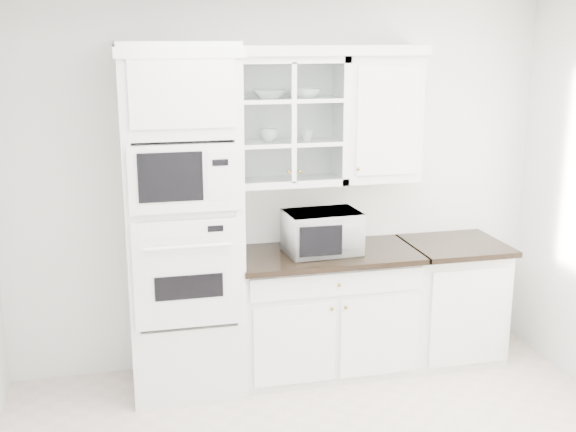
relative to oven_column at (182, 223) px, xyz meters
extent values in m
cube|color=white|center=(0.75, 0.32, 0.15)|extent=(4.00, 0.02, 2.70)
cube|color=white|center=(0.00, 0.01, 0.00)|extent=(0.76, 0.65, 2.40)
cube|color=white|center=(0.00, -0.33, -0.26)|extent=(0.70, 0.03, 0.72)
cube|color=black|center=(0.00, -0.35, -0.34)|extent=(0.44, 0.01, 0.16)
cube|color=white|center=(0.00, -0.33, 0.37)|extent=(0.70, 0.03, 0.43)
cube|color=black|center=(-0.09, -0.35, 0.39)|extent=(0.40, 0.01, 0.31)
cube|color=white|center=(1.03, 0.03, -0.76)|extent=(1.30, 0.60, 0.88)
cube|color=black|center=(1.03, 0.00, -0.30)|extent=(1.32, 0.67, 0.04)
cube|color=white|center=(2.03, 0.03, -0.76)|extent=(0.70, 0.60, 0.88)
cube|color=black|center=(2.03, 0.00, -0.30)|extent=(0.72, 0.67, 0.04)
cube|color=white|center=(0.78, 0.17, 0.65)|extent=(0.80, 0.33, 0.90)
cube|color=white|center=(0.78, 0.17, 0.50)|extent=(0.74, 0.29, 0.02)
cube|color=white|center=(0.78, 0.17, 0.80)|extent=(0.74, 0.29, 0.02)
cube|color=white|center=(1.46, 0.17, 0.65)|extent=(0.55, 0.33, 0.90)
cube|color=white|center=(0.68, 0.14, 1.14)|extent=(2.14, 0.38, 0.07)
imported|color=white|center=(0.99, 0.02, -0.13)|extent=(0.55, 0.46, 0.30)
imported|color=white|center=(0.64, 0.18, 0.84)|extent=(0.26, 0.26, 0.06)
imported|color=white|center=(0.90, 0.16, 0.84)|extent=(0.21, 0.21, 0.06)
imported|color=white|center=(0.64, 0.15, 0.56)|extent=(0.12, 0.12, 0.09)
imported|color=white|center=(0.91, 0.15, 0.55)|extent=(0.11, 0.11, 0.08)
camera|label=1|loc=(-0.39, -4.76, 1.24)|focal=45.00mm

